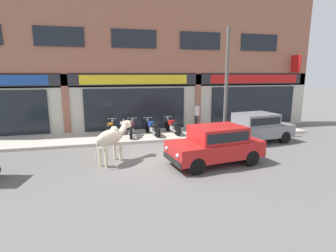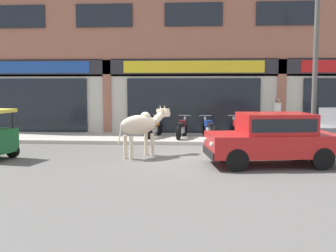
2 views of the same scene
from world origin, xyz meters
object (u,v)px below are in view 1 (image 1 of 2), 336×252
(motorcycle_1, at_px, (132,129))
(utility_pole, at_px, (226,82))
(motorcycle_0, at_px, (110,129))
(motorcycle_3, at_px, (173,126))
(motorcycle_2, at_px, (152,128))
(cow, at_px, (112,137))
(car_0, at_px, (216,143))
(pedestrian, at_px, (197,112))
(car_1, at_px, (256,126))

(motorcycle_1, relative_size, utility_pole, 0.32)
(motorcycle_0, distance_m, motorcycle_3, 3.39)
(motorcycle_2, height_order, utility_pole, utility_pole)
(utility_pole, bearing_deg, motorcycle_0, 170.84)
(cow, xyz_separation_m, motorcycle_3, (3.40, 3.77, -0.48))
(car_0, distance_m, pedestrian, 5.84)
(car_0, bearing_deg, motorcycle_1, 119.67)
(cow, relative_size, motorcycle_2, 0.99)
(motorcycle_2, bearing_deg, motorcycle_1, 178.86)
(car_0, bearing_deg, car_1, 37.31)
(motorcycle_1, relative_size, motorcycle_3, 1.00)
(car_1, distance_m, motorcycle_1, 6.36)
(cow, height_order, pedestrian, pedestrian)
(car_0, bearing_deg, cow, 164.70)
(car_0, distance_m, utility_pole, 4.94)
(car_0, xyz_separation_m, motorcycle_1, (-2.68, 4.71, -0.29))
(motorcycle_0, bearing_deg, motorcycle_2, -3.97)
(motorcycle_1, bearing_deg, motorcycle_2, -1.14)
(motorcycle_0, relative_size, utility_pole, 0.32)
(cow, xyz_separation_m, motorcycle_0, (0.01, 3.80, -0.48))
(car_1, distance_m, motorcycle_0, 7.47)
(motorcycle_0, bearing_deg, car_0, -51.80)
(car_0, height_order, motorcycle_0, car_0)
(motorcycle_2, bearing_deg, motorcycle_0, 176.03)
(cow, distance_m, car_0, 3.97)
(car_1, bearing_deg, motorcycle_2, 155.74)
(motorcycle_3, distance_m, utility_pole, 3.71)
(motorcycle_3, bearing_deg, motorcycle_2, -173.76)
(motorcycle_2, height_order, motorcycle_3, same)
(utility_pole, bearing_deg, car_1, -52.65)
(motorcycle_1, relative_size, motorcycle_2, 1.01)
(utility_pole, bearing_deg, motorcycle_1, 170.29)
(car_0, xyz_separation_m, car_1, (3.28, 2.50, 0.00))
(motorcycle_0, relative_size, motorcycle_1, 0.99)
(motorcycle_0, xyz_separation_m, motorcycle_1, (1.13, -0.13, 0.00))
(motorcycle_3, relative_size, pedestrian, 1.12)
(car_0, relative_size, car_1, 1.00)
(car_1, xyz_separation_m, motorcycle_2, (-4.86, 2.19, -0.29))
(cow, relative_size, motorcycle_1, 0.98)
(motorcycle_0, relative_size, motorcycle_3, 0.99)
(motorcycle_0, relative_size, motorcycle_2, 1.00)
(cow, xyz_separation_m, motorcycle_2, (2.24, 3.64, -0.48))
(cow, height_order, car_0, cow)
(motorcycle_1, height_order, motorcycle_2, same)
(motorcycle_1, relative_size, pedestrian, 1.13)
(car_1, bearing_deg, motorcycle_1, 159.63)
(car_0, height_order, motorcycle_3, car_0)
(cow, xyz_separation_m, car_0, (3.82, -1.05, -0.19))
(motorcycle_1, height_order, utility_pole, utility_pole)
(motorcycle_3, distance_m, pedestrian, 2.01)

